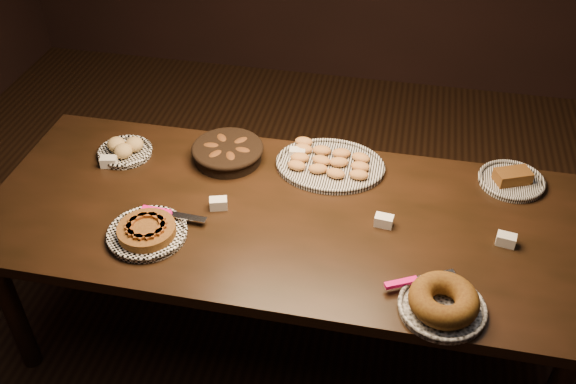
% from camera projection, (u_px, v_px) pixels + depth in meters
% --- Properties ---
extents(ground, '(5.00, 5.00, 0.00)m').
position_uv_depth(ground, '(284.00, 333.00, 3.02)').
color(ground, black).
rests_on(ground, ground).
extents(buffet_table, '(2.40, 1.00, 0.75)m').
position_uv_depth(buffet_table, '(284.00, 227.00, 2.59)').
color(buffet_table, black).
rests_on(buffet_table, ground).
extents(apple_tart_plate, '(0.36, 0.31, 0.06)m').
position_uv_depth(apple_tart_plate, '(147.00, 231.00, 2.43)').
color(apple_tart_plate, white).
rests_on(apple_tart_plate, buffet_table).
extents(madeleine_platter, '(0.47, 0.38, 0.05)m').
position_uv_depth(madeleine_platter, '(329.00, 163.00, 2.77)').
color(madeleine_platter, black).
rests_on(madeleine_platter, buffet_table).
extents(bundt_cake_plate, '(0.35, 0.33, 0.09)m').
position_uv_depth(bundt_cake_plate, '(443.00, 302.00, 2.13)').
color(bundt_cake_plate, black).
rests_on(bundt_cake_plate, buffet_table).
extents(croissant_basket, '(0.36, 0.36, 0.08)m').
position_uv_depth(croissant_basket, '(228.00, 151.00, 2.79)').
color(croissant_basket, black).
rests_on(croissant_basket, buffet_table).
extents(bread_roll_plate, '(0.24, 0.24, 0.08)m').
position_uv_depth(bread_roll_plate, '(125.00, 149.00, 2.83)').
color(bread_roll_plate, white).
rests_on(bread_roll_plate, buffet_table).
extents(loaf_plate, '(0.28, 0.28, 0.06)m').
position_uv_depth(loaf_plate, '(512.00, 180.00, 2.68)').
color(loaf_plate, black).
rests_on(loaf_plate, buffet_table).
extents(tent_cards, '(1.73, 0.46, 0.04)m').
position_uv_depth(tent_cards, '(297.00, 194.00, 2.60)').
color(tent_cards, white).
rests_on(tent_cards, buffet_table).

